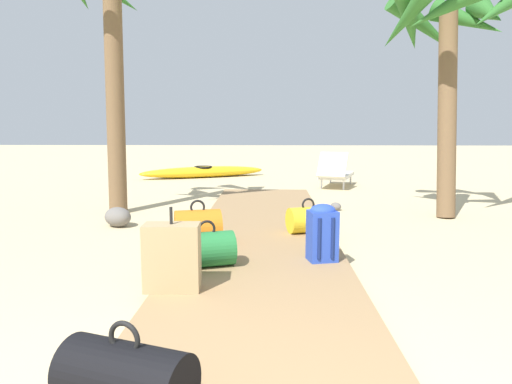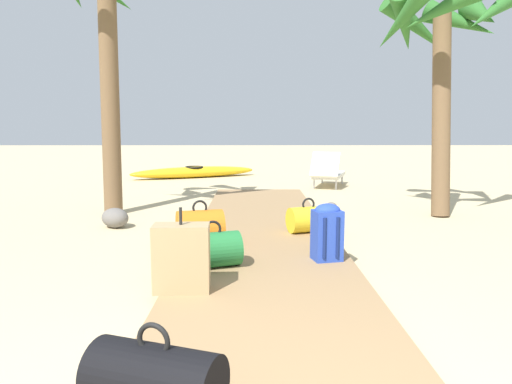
% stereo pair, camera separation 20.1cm
% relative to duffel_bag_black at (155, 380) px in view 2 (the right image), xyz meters
% --- Properties ---
extents(ground_plane, '(60.00, 60.00, 0.00)m').
position_rel_duffel_bag_black_xyz_m(ground_plane, '(0.56, 2.53, -0.24)').
color(ground_plane, '#CCB789').
extents(boardwalk, '(1.67, 8.32, 0.08)m').
position_rel_duffel_bag_black_xyz_m(boardwalk, '(0.56, 3.36, -0.20)').
color(boardwalk, '#9E7A51').
rests_on(boardwalk, ground).
extents(duffel_bag_black, '(0.66, 0.49, 0.43)m').
position_rel_duffel_bag_black_xyz_m(duffel_bag_black, '(0.00, 0.00, 0.00)').
color(duffel_bag_black, black).
rests_on(duffel_bag_black, boardwalk).
extents(backpack_blue, '(0.30, 0.27, 0.55)m').
position_rel_duffel_bag_black_xyz_m(backpack_blue, '(1.14, 2.42, 0.13)').
color(backpack_blue, '#2847B7').
rests_on(backpack_blue, boardwalk).
extents(duffel_bag_yellow, '(0.55, 0.44, 0.42)m').
position_rel_duffel_bag_black_xyz_m(duffel_bag_yellow, '(1.11, 3.62, -0.00)').
color(duffel_bag_yellow, gold).
rests_on(duffel_bag_yellow, boardwalk).
extents(duffel_bag_green, '(0.57, 0.46, 0.43)m').
position_rel_duffel_bag_black_xyz_m(duffel_bag_green, '(0.07, 2.20, 0.00)').
color(duffel_bag_green, '#237538').
rests_on(duffel_bag_green, boardwalk).
extents(duffel_bag_orange, '(0.57, 0.49, 0.49)m').
position_rel_duffel_bag_black_xyz_m(duffel_bag_orange, '(-0.14, 3.02, 0.03)').
color(duffel_bag_orange, orange).
rests_on(duffel_bag_orange, boardwalk).
extents(suitcase_tan, '(0.44, 0.25, 0.66)m').
position_rel_duffel_bag_black_xyz_m(suitcase_tan, '(-0.12, 1.58, 0.10)').
color(suitcase_tan, tan).
rests_on(suitcase_tan, boardwalk).
extents(palm_tree_near_left, '(2.21, 2.18, 4.08)m').
position_rel_duffel_bag_black_xyz_m(palm_tree_near_left, '(-1.75, 5.32, 2.97)').
color(palm_tree_near_left, brown).
rests_on(palm_tree_near_left, ground).
extents(palm_tree_near_right, '(2.30, 2.26, 3.48)m').
position_rel_duffel_bag_black_xyz_m(palm_tree_near_right, '(3.24, 5.15, 2.48)').
color(palm_tree_near_right, brown).
rests_on(palm_tree_near_right, ground).
extents(lounge_chair, '(1.03, 1.64, 0.80)m').
position_rel_duffel_bag_black_xyz_m(lounge_chair, '(2.13, 8.54, 0.09)').
color(lounge_chair, white).
rests_on(lounge_chair, ground).
extents(kayak, '(3.36, 1.92, 0.30)m').
position_rel_duffel_bag_black_xyz_m(kayak, '(-1.14, 10.52, -0.09)').
color(kayak, gold).
rests_on(kayak, ground).
extents(rock_right_far, '(0.23, 0.23, 0.13)m').
position_rel_duffel_bag_black_xyz_m(rock_right_far, '(1.72, 5.59, -0.17)').
color(rock_right_far, slate).
rests_on(rock_right_far, ground).
extents(rock_left_mid, '(0.52, 0.50, 0.27)m').
position_rel_duffel_bag_black_xyz_m(rock_left_mid, '(-1.42, 4.25, -0.11)').
color(rock_left_mid, slate).
rests_on(rock_left_mid, ground).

